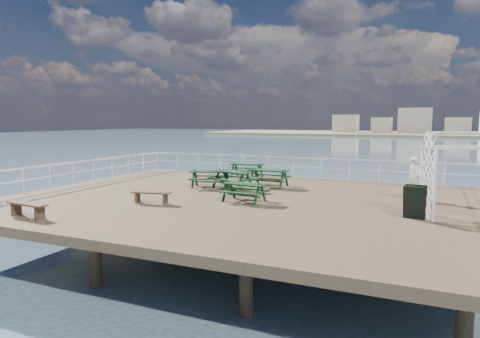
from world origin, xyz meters
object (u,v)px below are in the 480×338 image
at_px(trellis_arbor, 461,180).
at_px(person, 415,178).
at_px(flat_bench_near, 151,195).
at_px(picnic_table_b, 247,167).
at_px(flat_bench_far, 28,207).
at_px(picnic_table_d, 233,176).
at_px(picnic_table_c, 269,174).
at_px(picnic_table_a, 210,175).
at_px(picnic_table_e, 244,188).

height_order(trellis_arbor, person, trellis_arbor).
distance_m(flat_bench_near, person, 10.08).
xyz_separation_m(flat_bench_near, trellis_arbor, (10.29, 2.04, 0.89)).
distance_m(picnic_table_b, flat_bench_far, 11.81).
bearing_deg(picnic_table_d, flat_bench_far, -93.64).
bearing_deg(picnic_table_c, picnic_table_d, -131.40).
height_order(picnic_table_b, flat_bench_far, picnic_table_b).
bearing_deg(flat_bench_far, picnic_table_d, 70.61).
height_order(picnic_table_a, person, person).
height_order(picnic_table_e, flat_bench_far, picnic_table_e).
height_order(picnic_table_a, flat_bench_far, picnic_table_a).
relative_size(picnic_table_d, person, 1.34).
height_order(picnic_table_a, trellis_arbor, trellis_arbor).
xyz_separation_m(picnic_table_c, flat_bench_near, (-2.57, -5.62, -0.24)).
distance_m(trellis_arbor, person, 3.07).
bearing_deg(picnic_table_b, trellis_arbor, -34.03).
bearing_deg(trellis_arbor, flat_bench_near, 171.57).
xyz_separation_m(picnic_table_a, flat_bench_near, (-0.23, -4.24, -0.24)).
height_order(picnic_table_a, picnic_table_c, picnic_table_c).
relative_size(picnic_table_d, trellis_arbor, 0.82).
bearing_deg(picnic_table_d, flat_bench_near, -86.07).
xyz_separation_m(picnic_table_d, flat_bench_near, (-1.32, -4.31, -0.25)).
bearing_deg(picnic_table_c, picnic_table_a, -147.12).
distance_m(picnic_table_a, person, 8.66).
bearing_deg(picnic_table_e, picnic_table_d, 128.07).
bearing_deg(trellis_arbor, picnic_table_b, 129.07).
bearing_deg(picnic_table_a, picnic_table_d, -13.30).
bearing_deg(picnic_table_d, person, 24.22).
bearing_deg(picnic_table_c, picnic_table_e, -81.43).
height_order(picnic_table_c, picnic_table_d, picnic_table_d).
bearing_deg(picnic_table_d, picnic_table_b, 124.43).
xyz_separation_m(flat_bench_far, trellis_arbor, (12.54, 5.51, 0.87)).
relative_size(picnic_table_b, picnic_table_d, 0.79).
xyz_separation_m(picnic_table_a, picnic_table_d, (1.09, 0.08, 0.02)).
bearing_deg(picnic_table_c, picnic_table_b, 133.79).
height_order(picnic_table_d, flat_bench_far, picnic_table_d).
bearing_deg(trellis_arbor, person, 97.91).
bearing_deg(picnic_table_e, trellis_arbor, 7.46).
distance_m(picnic_table_c, trellis_arbor, 8.54).
bearing_deg(flat_bench_near, person, 18.61).
distance_m(picnic_table_a, picnic_table_e, 3.73).
height_order(picnic_table_b, picnic_table_c, picnic_table_c).
bearing_deg(picnic_table_a, picnic_table_b, 69.67).
bearing_deg(picnic_table_a, trellis_arbor, -29.65).
distance_m(picnic_table_d, flat_bench_near, 4.52).
bearing_deg(picnic_table_d, picnic_table_c, 67.33).
bearing_deg(trellis_arbor, picnic_table_e, 162.76).
relative_size(picnic_table_b, picnic_table_c, 0.96).
height_order(picnic_table_c, flat_bench_near, picnic_table_c).
distance_m(picnic_table_b, person, 9.07).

